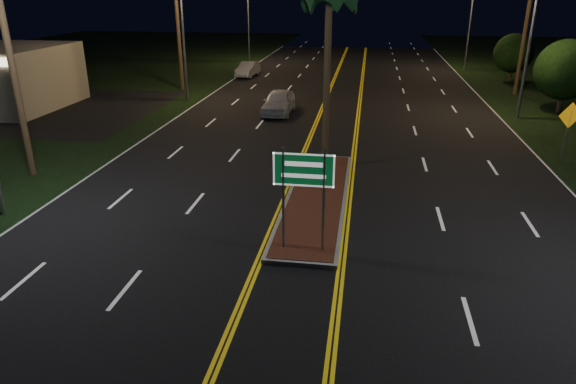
% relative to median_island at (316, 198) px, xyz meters
% --- Properties ---
extents(ground, '(120.00, 120.00, 0.00)m').
position_rel_median_island_xyz_m(ground, '(0.00, -7.00, -0.08)').
color(ground, black).
rests_on(ground, ground).
extents(median_island, '(2.25, 10.25, 0.17)m').
position_rel_median_island_xyz_m(median_island, '(0.00, 0.00, 0.00)').
color(median_island, gray).
rests_on(median_island, ground).
extents(highway_sign, '(1.80, 0.08, 3.20)m').
position_rel_median_island_xyz_m(highway_sign, '(0.00, -4.20, 2.32)').
color(highway_sign, gray).
rests_on(highway_sign, ground).
extents(streetlight_left_mid, '(1.91, 0.44, 9.00)m').
position_rel_median_island_xyz_m(streetlight_left_mid, '(-10.61, 17.00, 5.57)').
color(streetlight_left_mid, gray).
rests_on(streetlight_left_mid, ground).
extents(streetlight_left_far, '(1.91, 0.44, 9.00)m').
position_rel_median_island_xyz_m(streetlight_left_far, '(-10.61, 37.00, 5.57)').
color(streetlight_left_far, gray).
rests_on(streetlight_left_far, ground).
extents(streetlight_right_mid, '(1.91, 0.44, 9.00)m').
position_rel_median_island_xyz_m(streetlight_right_mid, '(10.61, 15.00, 5.57)').
color(streetlight_right_mid, gray).
rests_on(streetlight_right_mid, ground).
extents(streetlight_right_far, '(1.91, 0.44, 9.00)m').
position_rel_median_island_xyz_m(streetlight_right_far, '(10.61, 35.00, 5.57)').
color(streetlight_right_far, gray).
rests_on(streetlight_right_far, ground).
extents(shrub_mid, '(3.78, 3.78, 4.62)m').
position_rel_median_island_xyz_m(shrub_mid, '(14.00, 17.00, 2.64)').
color(shrub_mid, '#382819').
rests_on(shrub_mid, ground).
extents(shrub_far, '(3.24, 3.24, 3.96)m').
position_rel_median_island_xyz_m(shrub_far, '(13.80, 29.00, 2.25)').
color(shrub_far, '#382819').
rests_on(shrub_far, ground).
extents(car_near, '(2.29, 5.20, 1.72)m').
position_rel_median_island_xyz_m(car_near, '(-3.87, 14.01, 0.78)').
color(car_near, '#B5B6BC').
rests_on(car_near, ground).
extents(car_far, '(2.26, 4.54, 1.46)m').
position_rel_median_island_xyz_m(car_far, '(-9.08, 28.00, 0.65)').
color(car_far, silver).
rests_on(car_far, ground).
extents(warning_sign, '(1.13, 0.42, 2.82)m').
position_rel_median_island_xyz_m(warning_sign, '(10.80, 6.26, 1.78)').
color(warning_sign, gray).
rests_on(warning_sign, ground).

